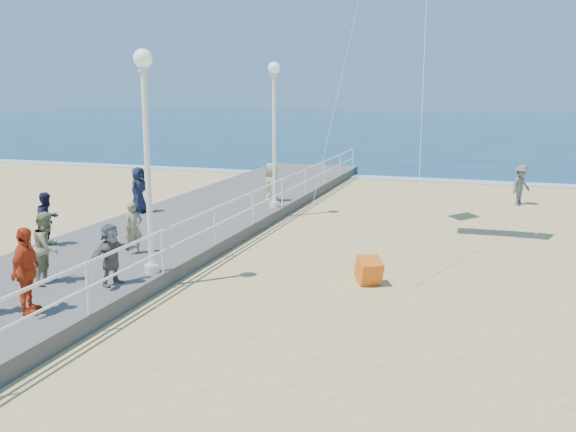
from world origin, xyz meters
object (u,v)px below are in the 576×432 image
(lamp_post_mid, at_px, (146,139))
(spectator_3, at_px, (26,271))
(spectator_4, at_px, (139,190))
(spectator_5, at_px, (111,254))
(box_kite, at_px, (369,273))
(beach_walker_a, at_px, (521,185))
(lamp_post_far, at_px, (274,119))
(spectator_6, at_px, (134,228))
(beach_walker_c, at_px, (272,187))
(spectator_1, at_px, (47,247))
(spectator_7, at_px, (48,219))

(lamp_post_mid, bearing_deg, spectator_3, -104.57)
(lamp_post_mid, distance_m, spectator_4, 8.12)
(spectator_5, xyz_separation_m, box_kite, (5.36, 3.09, -0.82))
(lamp_post_mid, bearing_deg, beach_walker_a, 58.87)
(lamp_post_far, xyz_separation_m, box_kite, (5.00, -7.07, -3.36))
(lamp_post_mid, distance_m, spectator_5, 2.82)
(spectator_6, xyz_separation_m, box_kite, (6.36, 0.51, -0.80))
(beach_walker_c, height_order, box_kite, beach_walker_c)
(spectator_3, height_order, beach_walker_c, spectator_3)
(lamp_post_far, height_order, spectator_1, lamp_post_far)
(lamp_post_far, height_order, spectator_4, lamp_post_far)
(spectator_6, bearing_deg, box_kite, -54.68)
(spectator_6, bearing_deg, spectator_5, -128.17)
(spectator_4, distance_m, spectator_7, 5.05)
(spectator_4, bearing_deg, box_kite, -109.25)
(lamp_post_mid, relative_size, spectator_6, 3.78)
(spectator_1, xyz_separation_m, spectator_6, (0.49, 2.89, -0.13))
(spectator_3, distance_m, spectator_7, 5.78)
(lamp_post_mid, xyz_separation_m, spectator_6, (-1.35, 1.42, -2.56))
(lamp_post_far, xyz_separation_m, spectator_7, (-4.15, -7.57, -2.49))
(beach_walker_a, bearing_deg, spectator_7, 170.24)
(spectator_5, distance_m, beach_walker_c, 11.25)
(lamp_post_mid, bearing_deg, spectator_4, 123.28)
(spectator_4, relative_size, box_kite, 2.75)
(beach_walker_c, relative_size, box_kite, 3.20)
(spectator_1, xyz_separation_m, box_kite, (6.85, 3.40, -0.94))
(spectator_6, distance_m, beach_walker_a, 16.68)
(beach_walker_c, bearing_deg, spectator_3, -25.10)
(spectator_6, xyz_separation_m, spectator_7, (-2.79, 0.00, 0.07))
(spectator_7, height_order, box_kite, spectator_7)
(spectator_3, distance_m, spectator_5, 2.23)
(lamp_post_mid, xyz_separation_m, lamp_post_far, (0.00, 9.00, 0.00))
(lamp_post_far, bearing_deg, beach_walker_a, 32.51)
(lamp_post_mid, xyz_separation_m, spectator_5, (-0.36, -1.16, -2.54))
(spectator_7, bearing_deg, spectator_4, 10.60)
(box_kite, bearing_deg, spectator_4, 122.00)
(spectator_1, distance_m, spectator_3, 2.10)
(box_kite, bearing_deg, spectator_7, 151.30)
(spectator_3, distance_m, beach_walker_a, 20.42)
(spectator_4, height_order, spectator_7, spectator_4)
(spectator_3, xyz_separation_m, spectator_7, (-3.28, 4.76, -0.11))
(spectator_3, height_order, spectator_5, spectator_3)
(lamp_post_far, bearing_deg, spectator_6, -100.14)
(spectator_4, bearing_deg, beach_walker_a, -51.16)
(spectator_5, bearing_deg, spectator_7, 68.52)
(spectator_1, xyz_separation_m, beach_walker_a, (10.68, 16.10, -0.40))
(lamp_post_far, height_order, spectator_7, lamp_post_far)
(lamp_post_far, relative_size, spectator_4, 3.23)
(spectator_6, height_order, beach_walker_c, beach_walker_c)
(beach_walker_c, bearing_deg, spectator_7, -46.40)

